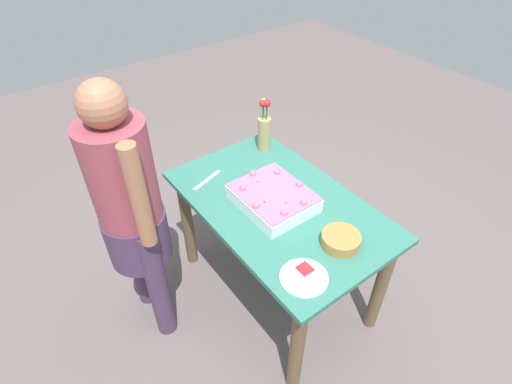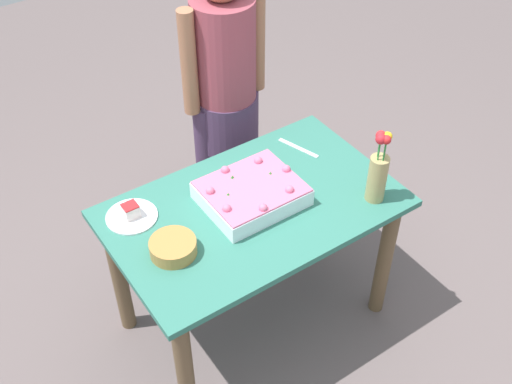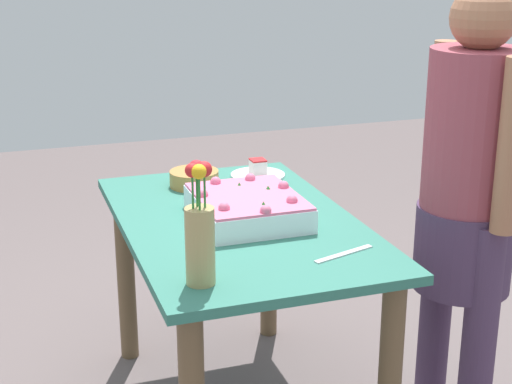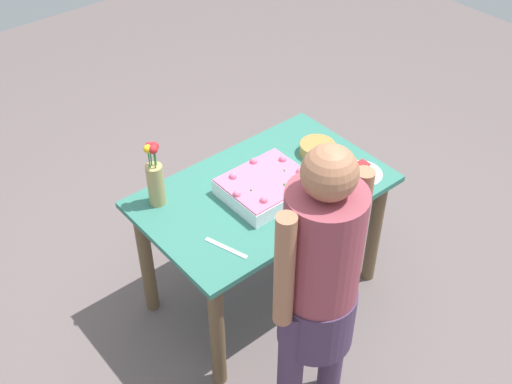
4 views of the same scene
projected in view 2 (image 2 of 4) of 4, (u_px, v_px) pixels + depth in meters
name	position (u px, v px, depth m)	size (l,w,h in m)	color
ground_plane	(254.00, 315.00, 3.14)	(8.00, 8.00, 0.00)	#665858
dining_table	(253.00, 229.00, 2.74)	(1.20, 0.75, 0.73)	#327463
sheet_cake	(252.00, 193.00, 2.64)	(0.40, 0.33, 0.11)	white
serving_plate_with_slice	(131.00, 214.00, 2.59)	(0.21, 0.21, 0.07)	white
cake_knife	(298.00, 148.00, 2.93)	(0.21, 0.02, 0.00)	silver
flower_vase	(378.00, 172.00, 2.59)	(0.08, 0.08, 0.34)	tan
fruit_bowl	(173.00, 247.00, 2.43)	(0.18, 0.18, 0.06)	#B27E3E
person_standing	(225.00, 86.00, 3.10)	(0.45, 0.31, 1.49)	#483352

